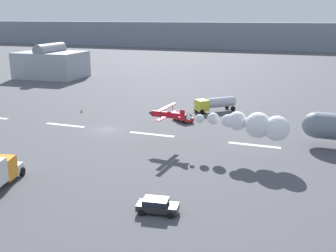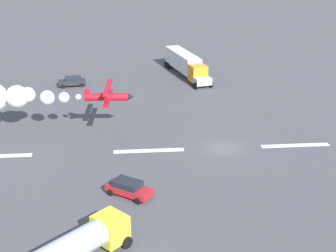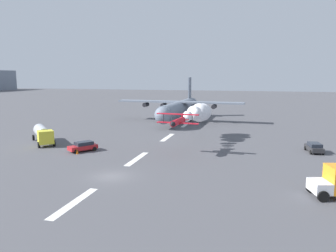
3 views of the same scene
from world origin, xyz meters
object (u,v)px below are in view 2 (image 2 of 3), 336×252
Objects in this scene: stunt_biplane_red at (1,98)px; semi_truck_orange at (186,63)px; fuel_tanker_truck at (80,244)px; followme_car_yellow at (72,81)px; airport_staff_sedan at (129,188)px; traffic_cone_far at (149,191)px.

semi_truck_orange is at bearing -136.45° from stunt_biplane_red.
semi_truck_orange is 1.88× the size of fuel_tanker_truck.
followme_car_yellow is at bearing 12.79° from semi_truck_orange.
airport_staff_sedan is (-14.73, 15.70, -4.06)m from stunt_biplane_red.
airport_staff_sedan is 6.19× the size of traffic_cone_far.
traffic_cone_far is at bearing -119.83° from fuel_tanker_truck.
followme_car_yellow is 36.54m from traffic_cone_far.
semi_truck_orange is 19.88× the size of traffic_cone_far.
fuel_tanker_truck is 10.62m from airport_staff_sedan.
semi_truck_orange is at bearing -101.70° from traffic_cone_far.
stunt_biplane_red reaches higher than traffic_cone_far.
stunt_biplane_red is 20.76m from followme_car_yellow.
fuel_tanker_truck is at bearing 95.97° from followme_car_yellow.
stunt_biplane_red reaches higher than fuel_tanker_truck.
semi_truck_orange is (-24.80, -23.57, -2.74)m from stunt_biplane_red.
stunt_biplane_red is 4.50× the size of airport_staff_sedan.
semi_truck_orange is at bearing -105.70° from fuel_tanker_truck.
semi_truck_orange is 51.07m from fuel_tanker_truck.
fuel_tanker_truck is at bearing 69.23° from airport_staff_sedan.
followme_car_yellow is 5.85× the size of traffic_cone_far.
semi_truck_orange is 40.10m from traffic_cone_far.
stunt_biplane_red is 21.91m from airport_staff_sedan.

